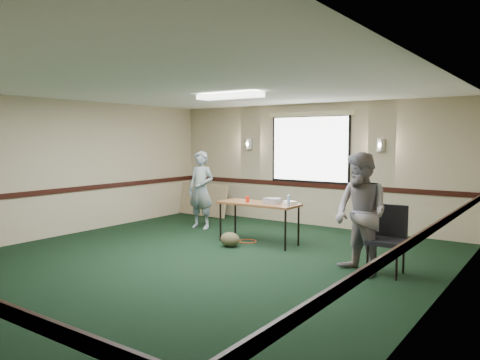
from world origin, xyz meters
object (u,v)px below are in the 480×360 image
Objects in this scene: folding_table at (259,206)px; conference_chair at (388,234)px; projector at (272,201)px; person_left at (201,190)px; person_right at (361,214)px.

conference_chair reaches higher than folding_table.
projector is 0.17× the size of person_left.
person_right reaches higher than conference_chair.
person_right is at bearing -23.97° from projector.
folding_table is at bearing -172.67° from person_right.
person_right reaches higher than projector.
projector is at bearing -176.55° from person_right.
projector is 0.28× the size of conference_chair.
folding_table is 1.56× the size of conference_chair.
projector is 2.20m from person_right.
person_left reaches higher than projector.
person_left is (-1.81, 0.52, 0.13)m from folding_table.
conference_chair is 0.56× the size of person_right.
conference_chair is at bearing 71.13° from person_right.
person_left reaches higher than conference_chair.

